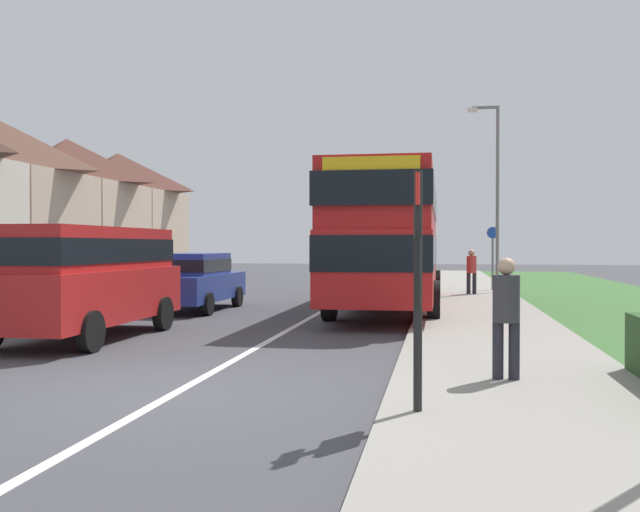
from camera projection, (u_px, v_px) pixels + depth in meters
name	position (u px, v px, depth m)	size (l,w,h in m)	color
ground_plane	(168.00, 397.00, 8.47)	(120.00, 120.00, 0.00)	#424247
lane_marking_centre	(300.00, 324.00, 16.36)	(0.14, 60.00, 0.01)	silver
pavement_near_side	(491.00, 336.00, 13.68)	(3.20, 68.00, 0.12)	gray
double_decker_bus	(390.00, 234.00, 19.91)	(2.80, 11.36, 3.70)	red
parked_van_red	(85.00, 273.00, 13.68)	(2.11, 5.12, 2.17)	#B21E1E
parked_car_blue	(193.00, 279.00, 19.65)	(1.88, 4.40, 1.60)	navy
pedestrian_at_stop	(506.00, 312.00, 8.96)	(0.34, 0.34, 1.67)	#23232D
pedestrian_walking_away	(472.00, 269.00, 24.60)	(0.34, 0.34, 1.67)	#23232D
bus_stop_sign	(418.00, 273.00, 7.26)	(0.09, 0.52, 2.60)	black
cycle_route_sign	(493.00, 256.00, 26.84)	(0.44, 0.08, 2.52)	slate
street_lamp_mid	(494.00, 186.00, 25.44)	(1.14, 0.20, 6.84)	slate
house_terrace_far_side	(35.00, 207.00, 32.49)	(6.63, 22.41, 7.14)	beige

